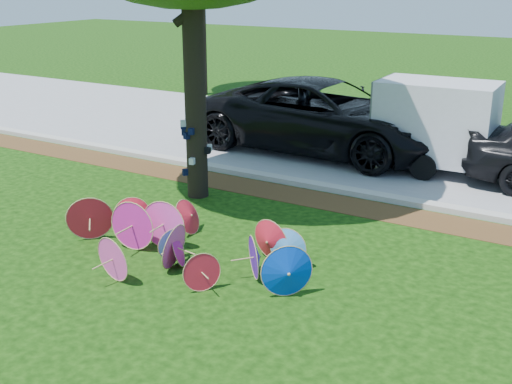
# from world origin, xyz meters

# --- Properties ---
(ground) EXTENTS (90.00, 90.00, 0.00)m
(ground) POSITION_xyz_m (0.00, 0.00, 0.00)
(ground) COLOR black
(ground) RESTS_ON ground
(mulch_strip) EXTENTS (90.00, 1.00, 0.01)m
(mulch_strip) POSITION_xyz_m (0.00, 4.50, 0.01)
(mulch_strip) COLOR #472D16
(mulch_strip) RESTS_ON ground
(curb) EXTENTS (90.00, 0.30, 0.12)m
(curb) POSITION_xyz_m (0.00, 5.20, 0.06)
(curb) COLOR #B7B5AD
(curb) RESTS_ON ground
(street) EXTENTS (90.00, 8.00, 0.01)m
(street) POSITION_xyz_m (0.00, 9.35, 0.01)
(street) COLOR gray
(street) RESTS_ON ground
(parasol_pile) EXTENTS (4.76, 2.66, 0.87)m
(parasol_pile) POSITION_xyz_m (-0.16, 0.66, 0.38)
(parasol_pile) COLOR #4392DB
(parasol_pile) RESTS_ON ground
(black_van) EXTENTS (6.88, 3.29, 1.89)m
(black_van) POSITION_xyz_m (-1.05, 8.14, 0.95)
(black_van) COLOR black
(black_van) RESTS_ON ground
(cargo_trailer) EXTENTS (2.69, 1.74, 2.45)m
(cargo_trailer) POSITION_xyz_m (1.98, 7.84, 1.23)
(cargo_trailer) COLOR silver
(cargo_trailer) RESTS_ON ground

